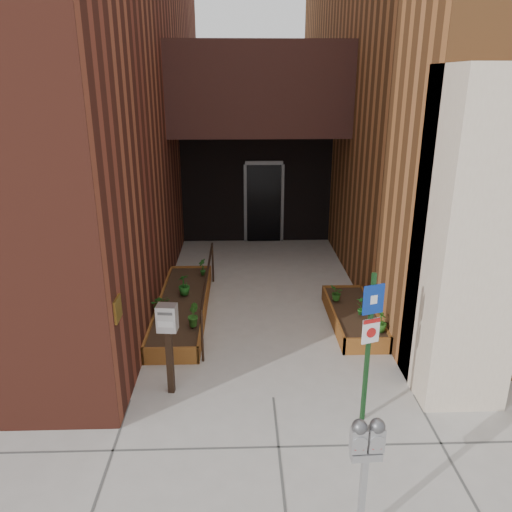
{
  "coord_description": "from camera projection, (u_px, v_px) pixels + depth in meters",
  "views": [
    {
      "loc": [
        -0.43,
        -5.92,
        4.22
      ],
      "look_at": [
        -0.18,
        1.8,
        1.48
      ],
      "focal_mm": 35.0,
      "sensor_mm": 36.0,
      "label": 1
    }
  ],
  "objects": [
    {
      "name": "parking_meter",
      "position": [
        367.0,
        448.0,
        4.51
      ],
      "size": [
        0.31,
        0.15,
        1.37
      ],
      "color": "#9E9EA0",
      "rests_on": "ground"
    },
    {
      "name": "shrub_left_a",
      "position": [
        161.0,
        305.0,
        8.73
      ],
      "size": [
        0.41,
        0.41,
        0.37
      ],
      "primitive_type": "imported",
      "rotation": [
        0.0,
        0.0,
        0.24
      ],
      "color": "#205819",
      "rests_on": "planter_left"
    },
    {
      "name": "planter_right",
      "position": [
        353.0,
        317.0,
        9.07
      ],
      "size": [
        0.8,
        2.2,
        0.3
      ],
      "color": "brown",
      "rests_on": "ground"
    },
    {
      "name": "payment_dropbox",
      "position": [
        168.0,
        330.0,
        6.81
      ],
      "size": [
        0.29,
        0.23,
        1.36
      ],
      "color": "black",
      "rests_on": "ground"
    },
    {
      "name": "shrub_left_c",
      "position": [
        184.0,
        285.0,
        9.56
      ],
      "size": [
        0.32,
        0.32,
        0.4
      ],
      "primitive_type": "imported",
      "rotation": [
        0.0,
        0.0,
        3.86
      ],
      "color": "#195418",
      "rests_on": "planter_left"
    },
    {
      "name": "architecture",
      "position": [
        249.0,
        45.0,
        11.82
      ],
      "size": [
        20.0,
        14.6,
        10.0
      ],
      "color": "#5E271B",
      "rests_on": "ground"
    },
    {
      "name": "shrub_right_c",
      "position": [
        337.0,
        293.0,
        9.31
      ],
      "size": [
        0.31,
        0.31,
        0.29
      ],
      "primitive_type": "imported",
      "rotation": [
        0.0,
        0.0,
        4.5
      ],
      "color": "#205518",
      "rests_on": "planter_right"
    },
    {
      "name": "planter_left",
      "position": [
        183.0,
        308.0,
        9.45
      ],
      "size": [
        0.9,
        3.6,
        0.3
      ],
      "color": "brown",
      "rests_on": "ground"
    },
    {
      "name": "handrail",
      "position": [
        208.0,
        278.0,
        9.21
      ],
      "size": [
        0.04,
        3.34,
        0.9
      ],
      "color": "black",
      "rests_on": "ground"
    },
    {
      "name": "shrub_left_b",
      "position": [
        193.0,
        315.0,
        8.34
      ],
      "size": [
        0.25,
        0.25,
        0.4
      ],
      "primitive_type": "imported",
      "rotation": [
        0.0,
        0.0,
        1.72
      ],
      "color": "#255919",
      "rests_on": "planter_left"
    },
    {
      "name": "shrub_left_d",
      "position": [
        202.0,
        267.0,
        10.52
      ],
      "size": [
        0.25,
        0.25,
        0.36
      ],
      "primitive_type": "imported",
      "rotation": [
        0.0,
        0.0,
        5.11
      ],
      "color": "#1A5117",
      "rests_on": "planter_left"
    },
    {
      "name": "sign_post",
      "position": [
        370.0,
        334.0,
        6.12
      ],
      "size": [
        0.27,
        0.11,
        2.06
      ],
      "color": "#153B19",
      "rests_on": "ground"
    },
    {
      "name": "shrub_right_b",
      "position": [
        361.0,
        306.0,
        8.73
      ],
      "size": [
        0.23,
        0.23,
        0.35
      ],
      "primitive_type": "imported",
      "rotation": [
        0.0,
        0.0,
        2.85
      ],
      "color": "#1A5719",
      "rests_on": "planter_right"
    },
    {
      "name": "shrub_right_a",
      "position": [
        381.0,
        321.0,
        8.16
      ],
      "size": [
        0.21,
        0.21,
        0.36
      ],
      "primitive_type": "imported",
      "rotation": [
        0.0,
        0.0,
        1.54
      ],
      "color": "#28631C",
      "rests_on": "planter_right"
    },
    {
      "name": "ground",
      "position": [
        273.0,
        398.0,
        7.0
      ],
      "size": [
        80.0,
        80.0,
        0.0
      ],
      "primitive_type": "plane",
      "color": "#9E9991",
      "rests_on": "ground"
    }
  ]
}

